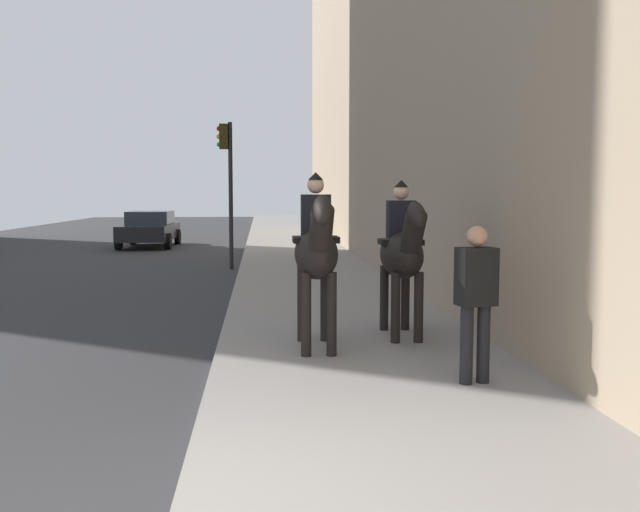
{
  "coord_description": "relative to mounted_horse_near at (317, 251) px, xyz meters",
  "views": [
    {
      "loc": [
        -4.39,
        -0.6,
        2.16
      ],
      "look_at": [
        4.0,
        -1.32,
        1.4
      ],
      "focal_mm": 38.93,
      "sensor_mm": 36.0,
      "label": 1
    }
  ],
  "objects": [
    {
      "name": "sidewalk_slab",
      "position": [
        -4.53,
        -0.57,
        -1.36
      ],
      "size": [
        120.0,
        3.77,
        0.12
      ],
      "primitive_type": "cube",
      "color": "gray",
      "rests_on": "ground"
    },
    {
      "name": "car_near_lane",
      "position": [
        19.59,
        5.2,
        -0.67
      ],
      "size": [
        4.57,
        2.14,
        1.44
      ],
      "rotation": [
        0.0,
        0.0,
        3.13
      ],
      "color": "black",
      "rests_on": "ground"
    },
    {
      "name": "pedestrian_greeting",
      "position": [
        -1.77,
        -1.57,
        -0.32
      ],
      "size": [
        0.33,
        0.44,
        1.7
      ],
      "rotation": [
        0.0,
        0.0,
        0.18
      ],
      "color": "black",
      "rests_on": "sidewalk_slab"
    },
    {
      "name": "mounted_horse_far",
      "position": [
        0.68,
        -1.27,
        -0.08
      ],
      "size": [
        2.15,
        0.6,
        2.23
      ],
      "rotation": [
        0.0,
        0.0,
        3.14
      ],
      "color": "black",
      "rests_on": "sidewalk_slab"
    },
    {
      "name": "traffic_light_near_curb",
      "position": [
        10.91,
        1.64,
        1.35
      ],
      "size": [
        0.2,
        0.44,
        4.16
      ],
      "color": "black",
      "rests_on": "ground"
    },
    {
      "name": "mounted_horse_near",
      "position": [
        0.0,
        0.0,
        0.0
      ],
      "size": [
        2.15,
        0.6,
        2.32
      ],
      "rotation": [
        0.0,
        0.0,
        3.14
      ],
      "color": "black",
      "rests_on": "sidewalk_slab"
    }
  ]
}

